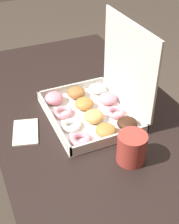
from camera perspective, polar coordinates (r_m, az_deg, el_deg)
ground_plane at (r=1.78m, az=-0.80°, el=-19.30°), size 8.00×8.00×0.00m
dining_table at (r=1.30m, az=-1.04°, el=-3.05°), size 1.30×0.72×0.75m
donut_box at (r=1.17m, az=1.58°, el=2.20°), size 0.37×0.31×0.35m
coffee_mug at (r=0.99m, az=7.72°, el=-6.44°), size 0.09×0.09×0.10m
paper_napkin at (r=1.13m, az=-11.61°, el=-3.59°), size 0.16×0.12×0.01m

